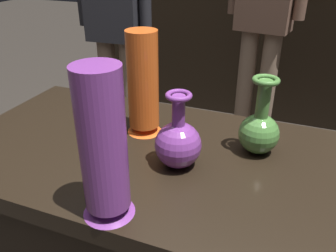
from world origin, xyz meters
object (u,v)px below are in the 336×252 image
object	(u,v)px
vase_tall_behind	(103,148)
visitor_center_back	(266,2)
vase_centerpiece	(178,142)
vase_right_accent	(143,85)
visitor_near_left	(114,15)
vase_left_accent	(259,129)

from	to	relation	value
vase_tall_behind	visitor_center_back	xyz separation A→B (m)	(0.07, 1.74, 0.05)
vase_centerpiece	vase_right_accent	distance (m)	0.23
vase_centerpiece	visitor_near_left	xyz separation A→B (m)	(-0.83, 1.16, 0.07)
vase_right_accent	visitor_near_left	distance (m)	1.22
vase_left_accent	visitor_near_left	xyz separation A→B (m)	(-1.02, 1.01, 0.07)
vase_left_accent	visitor_near_left	size ratio (longest dim) A/B	0.14
visitor_center_back	visitor_near_left	bearing A→B (deg)	32.36
visitor_near_left	visitor_center_back	world-z (taller)	visitor_center_back
vase_centerpiece	vase_left_accent	world-z (taller)	vase_left_accent
vase_tall_behind	vase_right_accent	world-z (taller)	vase_tall_behind
vase_tall_behind	vase_left_accent	bearing A→B (deg)	55.25
vase_tall_behind	visitor_near_left	bearing A→B (deg)	118.61
vase_left_accent	visitor_center_back	bearing A→B (deg)	97.71
vase_centerpiece	visitor_near_left	distance (m)	1.43
vase_left_accent	vase_right_accent	xyz separation A→B (m)	(-0.35, -0.01, 0.08)
vase_centerpiece	visitor_near_left	world-z (taller)	visitor_near_left
vase_centerpiece	visitor_center_back	xyz separation A→B (m)	(-0.00, 1.51, 0.14)
vase_right_accent	visitor_center_back	bearing A→B (deg)	83.34
visitor_center_back	vase_centerpiece	bearing A→B (deg)	99.48
visitor_near_left	vase_centerpiece	bearing A→B (deg)	121.57
vase_centerpiece	vase_tall_behind	bearing A→B (deg)	-108.41
vase_tall_behind	visitor_near_left	size ratio (longest dim) A/B	0.21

